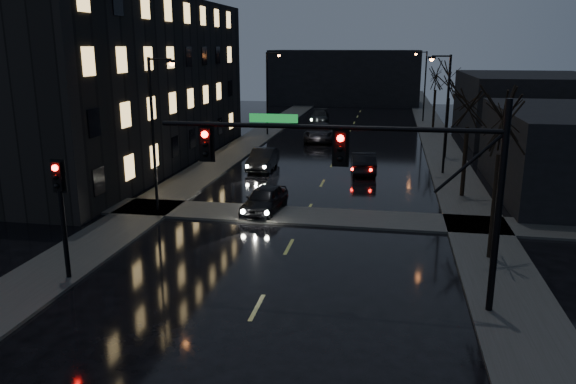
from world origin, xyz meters
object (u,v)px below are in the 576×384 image
at_px(oncoming_car_d, 320,117).
at_px(lead_car, 363,162).
at_px(oncoming_car_a, 265,199).
at_px(oncoming_car_b, 263,159).
at_px(oncoming_car_c, 321,132).

bearing_deg(oncoming_car_d, lead_car, -80.77).
bearing_deg(oncoming_car_a, lead_car, 72.84).
bearing_deg(oncoming_car_b, oncoming_car_a, -77.01).
relative_size(oncoming_car_a, lead_car, 0.92).
bearing_deg(lead_car, oncoming_car_c, -76.46).
distance_m(oncoming_car_a, oncoming_car_b, 10.77).
bearing_deg(oncoming_car_b, oncoming_car_d, 87.84).
height_order(oncoming_car_b, oncoming_car_d, oncoming_car_d).
bearing_deg(lead_car, oncoming_car_d, -82.05).
xyz_separation_m(oncoming_car_d, lead_car, (6.29, -25.31, -0.02)).
xyz_separation_m(oncoming_car_a, oncoming_car_b, (-2.49, 10.48, 0.03)).
distance_m(oncoming_car_a, lead_car, 11.57).
relative_size(oncoming_car_c, lead_car, 1.33).
bearing_deg(oncoming_car_c, oncoming_car_b, -103.52).
xyz_separation_m(oncoming_car_b, oncoming_car_d, (0.80, 25.44, 0.02)).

